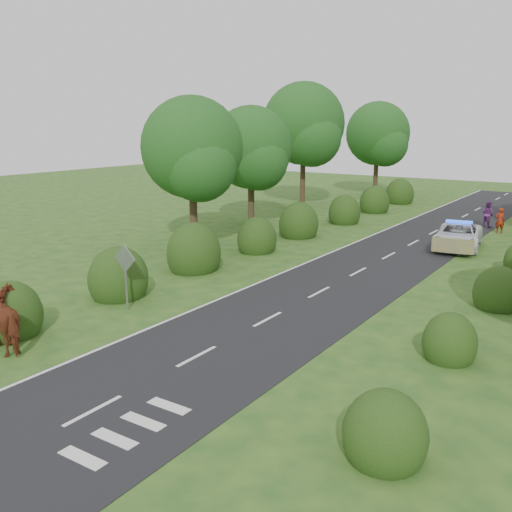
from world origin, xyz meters
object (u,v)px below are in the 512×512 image
Objects in this scene: cow at (13,324)px; pedestrian_purple at (488,214)px; road_sign at (125,268)px; pedestrian_red at (500,220)px; police_van at (458,236)px.

pedestrian_purple reaches higher than cow.
road_sign reaches higher than pedestrian_purple.
road_sign is 1.57× the size of pedestrian_red.
pedestrian_red reaches higher than cow.
cow is 31.58m from pedestrian_purple.
pedestrian_red is at bearing 177.30° from cow.
cow is 1.30× the size of pedestrian_purple.
pedestrian_purple reaches higher than pedestrian_red.
pedestrian_red is at bearing 150.33° from pedestrian_purple.
police_van is at bearing 67.39° from road_sign.
pedestrian_purple is at bearing -179.74° from cow.
pedestrian_red is (8.68, 28.82, 0.00)m from cow.
road_sign is at bearing 102.75° from pedestrian_purple.
road_sign is 25.66m from pedestrian_red.
cow reaches higher than police_van.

